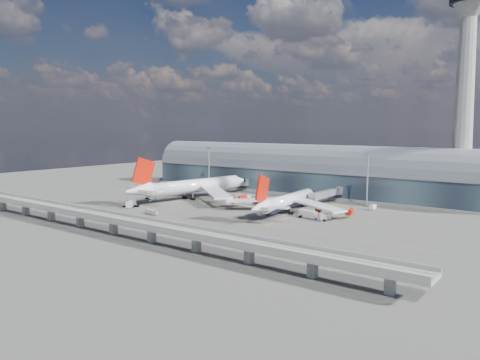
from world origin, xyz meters
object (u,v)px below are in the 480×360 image
Objects in this scene: airliner_right at (287,202)px; service_truck_4 at (373,207)px; cargo_train_1 at (172,230)px; service_truck_2 at (308,214)px; service_truck_1 at (151,196)px; control_tower at (464,98)px; cargo_train_2 at (208,234)px; cargo_train_0 at (151,212)px; service_truck_0 at (131,204)px; floodlight_mast_left at (209,167)px; service_truck_3 at (324,217)px; service_truck_5 at (249,199)px; floodlight_mast_right at (367,178)px; airliner_left at (191,186)px.

airliner_right is 41.16m from service_truck_4.
service_truck_2 is at bearing -48.45° from cargo_train_1.
service_truck_1 is at bearing -158.95° from service_truck_4.
control_tower reaches higher than service_truck_1.
cargo_train_0 is at bearing 68.90° from cargo_train_2.
service_truck_0 is at bearing -145.63° from service_truck_4.
floodlight_mast_left is at bearing 148.16° from airliner_right.
control_tower is 68.18m from service_truck_4.
service_truck_5 is at bearing -177.96° from service_truck_3.
service_truck_0 is 0.90× the size of cargo_train_0.
floodlight_mast_right is at bearing 109.83° from service_truck_3.
cargo_train_0 is (-45.43, -38.62, -4.12)m from airliner_right.
floodlight_mast_left is at bearing 79.03° from service_truck_2.
cargo_train_1 is (-13.05, -58.00, -4.33)m from airliner_right.
airliner_right reaches higher than service_truck_1.
service_truck_3 is 0.74× the size of cargo_train_2.
cargo_train_1 is at bearing -55.78° from floodlight_mast_left.
service_truck_0 is 0.71× the size of cargo_train_1.
service_truck_0 is at bearing -90.45° from airliner_left.
service_truck_3 is 54.14m from service_truck_5.
service_truck_0 reaches higher than cargo_train_2.
cargo_train_0 is (33.27, -29.62, -0.48)m from service_truck_1.
airliner_right is 7.36× the size of cargo_train_2.
service_truck_2 is at bearing -24.87° from airliner_right.
service_truck_2 is (74.01, -7.91, -5.20)m from airliner_left.
control_tower reaches higher than service_truck_5.
cargo_train_0 is at bearing -131.47° from floodlight_mast_right.
service_truck_4 is 100.43m from cargo_train_0.
airliner_left is 9.32× the size of cargo_train_2.
cargo_train_2 is at bearing -94.70° from airliner_right.
floodlight_mast_right reaches higher than service_truck_0.
floodlight_mast_left is 122.59m from cargo_train_2.
service_truck_4 is (94.41, 62.38, -0.39)m from service_truck_0.
control_tower reaches higher than service_truck_3.
floodlight_mast_right is at bearing 129.03° from service_truck_4.
cargo_train_1 is at bearing -108.81° from airliner_right.
control_tower is at bearing -51.85° from cargo_train_1.
service_truck_0 is at bearing -160.23° from airliner_right.
airliner_left is 82.28m from service_truck_3.
floodlight_mast_right is 102.61m from cargo_train_1.
service_truck_4 is (27.84, 30.07, -3.87)m from airliner_right.
floodlight_mast_left reaches higher than service_truck_2.
airliner_left is at bearing 15.54° from cargo_train_1.
airliner_left reaches higher than service_truck_3.
service_truck_1 reaches higher than service_truck_3.
floodlight_mast_right reaches higher than service_truck_4.
cargo_train_2 is (-26.48, -84.97, -0.26)m from service_truck_4.
service_truck_1 is at bearing 169.47° from service_truck_5.
control_tower is at bearing -26.66° from cargo_train_2.
service_truck_2 is at bearing -101.73° from floodlight_mast_right.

